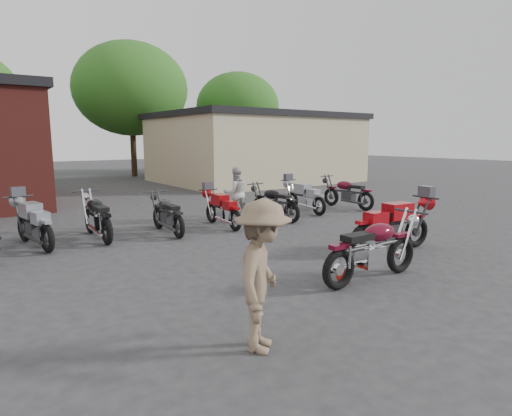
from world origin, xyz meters
TOP-DOWN VIEW (x-y plane):
  - ground at (0.00, 0.00)m, footprint 90.00×90.00m
  - stucco_building at (8.50, 15.00)m, footprint 10.00×8.00m
  - tree_2 at (4.00, 22.00)m, footprint 7.04×7.04m
  - tree_3 at (12.00, 22.00)m, footprint 6.08×6.08m
  - vintage_motorcycle at (-0.07, -0.41)m, footprint 2.14×0.74m
  - sportbike at (1.79, 0.59)m, footprint 2.22×0.95m
  - helmet at (-0.58, -0.23)m, footprint 0.31×0.31m
  - person_light at (1.16, 5.72)m, footprint 0.87×0.74m
  - person_tan at (-3.03, -1.24)m, footprint 1.25×1.24m
  - row_bike_1 at (-4.33, 5.50)m, footprint 0.99×2.11m
  - row_bike_2 at (-2.96, 5.50)m, footprint 0.72×2.08m
  - row_bike_3 at (-1.35, 5.05)m, footprint 0.72×1.93m
  - row_bike_4 at (0.20, 4.94)m, footprint 0.70×1.86m
  - row_bike_5 at (2.02, 4.94)m, footprint 0.77×1.98m
  - row_bike_6 at (3.59, 5.35)m, footprint 0.75×1.96m
  - row_bike_7 at (5.39, 5.15)m, footprint 0.83×2.09m

SIDE VIEW (x-z plane):
  - ground at x=0.00m, z-range 0.00..0.00m
  - helmet at x=-0.58m, z-range 0.00..0.25m
  - row_bike_4 at x=0.20m, z-range 0.00..1.06m
  - row_bike_3 at x=-1.35m, z-range 0.00..1.10m
  - row_bike_6 at x=3.59m, z-range 0.00..1.12m
  - row_bike_5 at x=2.02m, z-range 0.00..1.13m
  - row_bike_1 at x=-4.33m, z-range 0.00..1.18m
  - row_bike_7 at x=5.39m, z-range 0.00..1.19m
  - row_bike_2 at x=-2.96m, z-range 0.00..1.20m
  - vintage_motorcycle at x=-0.07m, z-range 0.00..1.23m
  - sportbike at x=1.79m, z-range 0.00..1.25m
  - person_light at x=1.16m, z-range 0.00..1.56m
  - person_tan at x=-3.03m, z-range 0.00..1.73m
  - stucco_building at x=8.50m, z-range 0.00..3.50m
  - tree_3 at x=12.00m, z-range 0.00..7.60m
  - tree_2 at x=4.00m, z-range 0.00..8.80m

